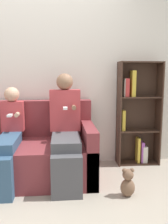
% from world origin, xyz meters
% --- Properties ---
extents(ground_plane, '(14.00, 14.00, 0.00)m').
position_xyz_m(ground_plane, '(0.00, 0.00, 0.00)').
color(ground_plane, '#9E9384').
extents(back_wall, '(10.00, 0.06, 2.55)m').
position_xyz_m(back_wall, '(0.00, 1.03, 1.27)').
color(back_wall, silver).
rests_on(back_wall, ground_plane).
extents(couch, '(1.80, 0.90, 0.91)m').
position_xyz_m(couch, '(-0.13, 0.55, 0.30)').
color(couch, maroon).
rests_on(couch, ground_plane).
extents(adult_seated, '(0.38, 0.84, 1.26)m').
position_xyz_m(adult_seated, '(0.43, 0.44, 0.64)').
color(adult_seated, '#47474C').
rests_on(adult_seated, ground_plane).
extents(child_seated, '(0.27, 0.85, 1.10)m').
position_xyz_m(child_seated, '(-0.23, 0.40, 0.56)').
color(child_seated, '#335170').
rests_on(child_seated, ground_plane).
extents(bookshelf, '(0.58, 0.24, 1.42)m').
position_xyz_m(bookshelf, '(1.43, 0.90, 0.69)').
color(bookshelf, '#3D281E').
rests_on(bookshelf, ground_plane).
extents(teddy_bear, '(0.15, 0.12, 0.30)m').
position_xyz_m(teddy_bear, '(1.05, -0.03, 0.14)').
color(teddy_bear, brown).
rests_on(teddy_bear, ground_plane).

